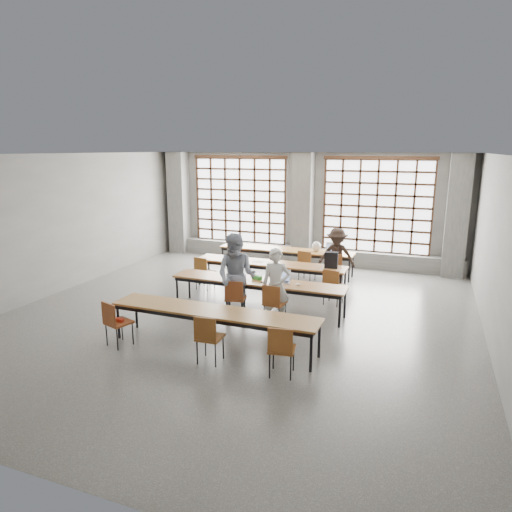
{
  "coord_description": "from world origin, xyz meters",
  "views": [
    {
      "loc": [
        3.8,
        -8.75,
        3.62
      ],
      "look_at": [
        0.27,
        0.4,
        1.3
      ],
      "focal_mm": 32.0,
      "sensor_mm": 36.0,
      "label": 1
    }
  ],
  "objects_px": {
    "chair_back_mid": "(306,263)",
    "chair_near_right": "(281,346)",
    "chair_front_right": "(273,300)",
    "desk_row_b": "(270,265)",
    "chair_mid_centre": "(277,277)",
    "backpack": "(331,260)",
    "chair_front_left": "(235,295)",
    "mouse": "(298,284)",
    "student_female": "(236,276)",
    "chair_back_left": "(235,256)",
    "chair_mid_right": "(332,283)",
    "student_back": "(337,256)",
    "green_box": "(257,277)",
    "chair_near_mid": "(208,334)",
    "chair_mid_left": "(203,270)",
    "phone": "(264,282)",
    "student_male": "(276,286)",
    "red_pouch": "(119,320)",
    "plastic_bag": "(316,246)",
    "chair_back_right": "(335,265)",
    "laptop_back": "(332,250)",
    "desk_row_a": "(286,251)",
    "chair_near_left": "(115,319)",
    "desk_row_d": "(214,314)",
    "desk_row_c": "(258,283)",
    "laptop_front": "(282,279)"
  },
  "relations": [
    {
      "from": "chair_mid_right",
      "to": "chair_front_right",
      "type": "height_order",
      "value": "same"
    },
    {
      "from": "chair_near_left",
      "to": "plastic_bag",
      "type": "distance_m",
      "value": 6.55
    },
    {
      "from": "chair_back_mid",
      "to": "chair_back_right",
      "type": "xyz_separation_m",
      "value": [
        0.81,
        -0.0,
        0.0
      ]
    },
    {
      "from": "mouse",
      "to": "student_female",
      "type": "bearing_deg",
      "value": -158.99
    },
    {
      "from": "desk_row_d",
      "to": "chair_front_right",
      "type": "xyz_separation_m",
      "value": [
        0.66,
        1.47,
        -0.13
      ]
    },
    {
      "from": "student_female",
      "to": "red_pouch",
      "type": "distance_m",
      "value": 2.63
    },
    {
      "from": "chair_back_left",
      "to": "green_box",
      "type": "bearing_deg",
      "value": -57.0
    },
    {
      "from": "desk_row_a",
      "to": "chair_back_left",
      "type": "bearing_deg",
      "value": -155.57
    },
    {
      "from": "mouse",
      "to": "laptop_back",
      "type": "bearing_deg",
      "value": 89.95
    },
    {
      "from": "green_box",
      "to": "plastic_bag",
      "type": "relative_size",
      "value": 0.87
    },
    {
      "from": "chair_back_left",
      "to": "plastic_bag",
      "type": "xyz_separation_m",
      "value": [
        2.28,
        0.68,
        0.34
      ]
    },
    {
      "from": "student_back",
      "to": "laptop_front",
      "type": "height_order",
      "value": "student_back"
    },
    {
      "from": "chair_mid_left",
      "to": "chair_front_right",
      "type": "relative_size",
      "value": 1.0
    },
    {
      "from": "student_back",
      "to": "laptop_front",
      "type": "bearing_deg",
      "value": -110.73
    },
    {
      "from": "mouse",
      "to": "backpack",
      "type": "xyz_separation_m",
      "value": [
        0.35,
        1.73,
        0.18
      ]
    },
    {
      "from": "chair_back_mid",
      "to": "chair_near_right",
      "type": "relative_size",
      "value": 1.0
    },
    {
      "from": "student_back",
      "to": "green_box",
      "type": "xyz_separation_m",
      "value": [
        -1.26,
        -2.77,
        0.01
      ]
    },
    {
      "from": "desk_row_a",
      "to": "laptop_front",
      "type": "xyz_separation_m",
      "value": [
        0.93,
        -3.25,
        0.13
      ]
    },
    {
      "from": "chair_back_mid",
      "to": "laptop_back",
      "type": "relative_size",
      "value": 2.29
    },
    {
      "from": "desk_row_c",
      "to": "laptop_back",
      "type": "relative_size",
      "value": 10.4
    },
    {
      "from": "chair_front_left",
      "to": "student_male",
      "type": "relative_size",
      "value": 0.55
    },
    {
      "from": "chair_near_right",
      "to": "student_back",
      "type": "distance_m",
      "value": 5.59
    },
    {
      "from": "chair_mid_left",
      "to": "mouse",
      "type": "height_order",
      "value": "chair_mid_left"
    },
    {
      "from": "laptop_back",
      "to": "chair_front_right",
      "type": "bearing_deg",
      "value": -95.04
    },
    {
      "from": "chair_near_left",
      "to": "mouse",
      "type": "xyz_separation_m",
      "value": [
        2.74,
        2.7,
        0.21
      ]
    },
    {
      "from": "chair_front_right",
      "to": "mouse",
      "type": "distance_m",
      "value": 0.74
    },
    {
      "from": "chair_back_mid",
      "to": "chair_near_left",
      "type": "bearing_deg",
      "value": -111.87
    },
    {
      "from": "desk_row_b",
      "to": "chair_back_right",
      "type": "distance_m",
      "value": 1.85
    },
    {
      "from": "chair_mid_right",
      "to": "red_pouch",
      "type": "height_order",
      "value": "chair_mid_right"
    },
    {
      "from": "chair_mid_centre",
      "to": "mouse",
      "type": "distance_m",
      "value": 1.36
    },
    {
      "from": "chair_front_right",
      "to": "desk_row_b",
      "type": "bearing_deg",
      "value": 111.3
    },
    {
      "from": "student_male",
      "to": "student_back",
      "type": "xyz_separation_m",
      "value": [
        0.61,
        3.35,
        -0.04
      ]
    },
    {
      "from": "phone",
      "to": "chair_near_right",
      "type": "bearing_deg",
      "value": -64.27
    },
    {
      "from": "laptop_back",
      "to": "plastic_bag",
      "type": "relative_size",
      "value": 1.35
    },
    {
      "from": "chair_near_mid",
      "to": "desk_row_b",
      "type": "bearing_deg",
      "value": 95.69
    },
    {
      "from": "student_male",
      "to": "student_back",
      "type": "height_order",
      "value": "student_male"
    },
    {
      "from": "chair_mid_left",
      "to": "chair_front_left",
      "type": "distance_m",
      "value": 2.33
    },
    {
      "from": "chair_front_left",
      "to": "backpack",
      "type": "distance_m",
      "value": 2.85
    },
    {
      "from": "chair_front_left",
      "to": "plastic_bag",
      "type": "relative_size",
      "value": 3.08
    },
    {
      "from": "student_female",
      "to": "green_box",
      "type": "distance_m",
      "value": 0.65
    },
    {
      "from": "student_male",
      "to": "red_pouch",
      "type": "xyz_separation_m",
      "value": [
        -2.37,
        -2.14,
        -0.31
      ]
    },
    {
      "from": "desk_row_a",
      "to": "student_male",
      "type": "distance_m",
      "value": 3.98
    },
    {
      "from": "green_box",
      "to": "backpack",
      "type": "relative_size",
      "value": 0.62
    },
    {
      "from": "desk_row_a",
      "to": "chair_mid_right",
      "type": "bearing_deg",
      "value": -51.05
    },
    {
      "from": "chair_mid_centre",
      "to": "backpack",
      "type": "bearing_deg",
      "value": 29.85
    },
    {
      "from": "desk_row_a",
      "to": "desk_row_c",
      "type": "distance_m",
      "value": 3.38
    },
    {
      "from": "chair_front_left",
      "to": "backpack",
      "type": "xyz_separation_m",
      "value": [
        1.58,
        2.34,
        0.39
      ]
    },
    {
      "from": "chair_back_left",
      "to": "chair_mid_right",
      "type": "bearing_deg",
      "value": -27.51
    },
    {
      "from": "chair_front_left",
      "to": "chair_mid_centre",
      "type": "bearing_deg",
      "value": 76.36
    },
    {
      "from": "chair_mid_right",
      "to": "backpack",
      "type": "relative_size",
      "value": 2.2
    }
  ]
}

